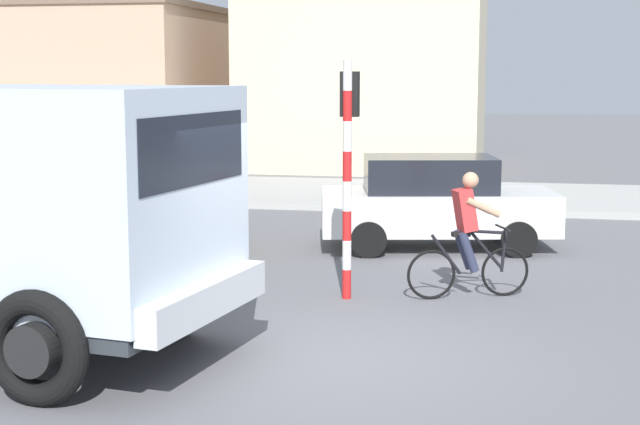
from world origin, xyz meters
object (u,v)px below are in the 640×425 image
Objects in this scene: cyclist at (468,235)px; car_far_side at (435,202)px; traffic_light_pole at (348,146)px; car_red_near at (117,200)px.

car_far_side is (-0.74, 3.60, -0.05)m from cyclist.
car_far_side is (0.86, 3.89, -1.25)m from traffic_light_pole.
car_red_near is 5.55m from car_far_side.
traffic_light_pole is 0.75× the size of car_far_side.
car_red_near and car_far_side have the same top height.
car_red_near is 0.98× the size of car_far_side.
cyclist is 3.68m from car_far_side.
car_far_side is at bearing 101.59° from cyclist.
cyclist is 6.74m from car_red_near.
cyclist is at bearing 10.34° from traffic_light_pole.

